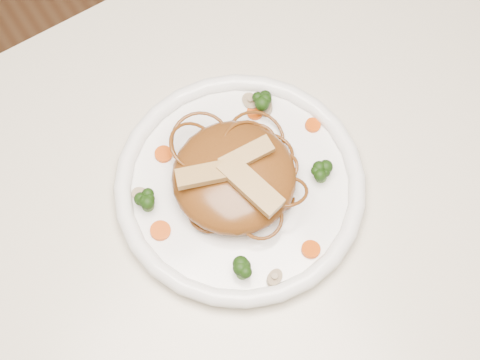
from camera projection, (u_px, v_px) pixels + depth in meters
table at (238, 294)px, 0.86m from camera, size 1.20×0.80×0.75m
plate at (240, 188)px, 0.80m from camera, size 0.32×0.32×0.02m
noodle_mound at (234, 177)px, 0.77m from camera, size 0.15×0.15×0.04m
chicken_a at (246, 155)px, 0.75m from camera, size 0.06×0.02×0.01m
chicken_b at (207, 174)px, 0.74m from camera, size 0.07×0.04×0.01m
chicken_c at (251, 185)px, 0.74m from camera, size 0.04×0.08×0.01m
broccoli_0 at (263, 100)px, 0.82m from camera, size 0.03×0.03×0.03m
broccoli_1 at (146, 201)px, 0.77m from camera, size 0.03×0.03×0.03m
broccoli_2 at (243, 269)px, 0.74m from camera, size 0.03×0.03×0.03m
broccoli_3 at (322, 172)px, 0.79m from camera, size 0.03×0.03×0.03m
carrot_0 at (255, 112)px, 0.83m from camera, size 0.02×0.02×0.00m
carrot_1 at (160, 231)px, 0.77m from camera, size 0.03×0.03×0.00m
carrot_2 at (313, 125)px, 0.82m from camera, size 0.02×0.02×0.00m
carrot_3 at (164, 154)px, 0.81m from camera, size 0.03×0.03×0.00m
carrot_4 at (311, 249)px, 0.76m from camera, size 0.02×0.02×0.00m
mushroom_0 at (274, 278)px, 0.75m from camera, size 0.03×0.03×0.01m
mushroom_1 at (265, 107)px, 0.83m from camera, size 0.04×0.04×0.01m
mushroom_2 at (142, 196)px, 0.79m from camera, size 0.03×0.03×0.01m
mushroom_3 at (251, 102)px, 0.84m from camera, size 0.03×0.03×0.01m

